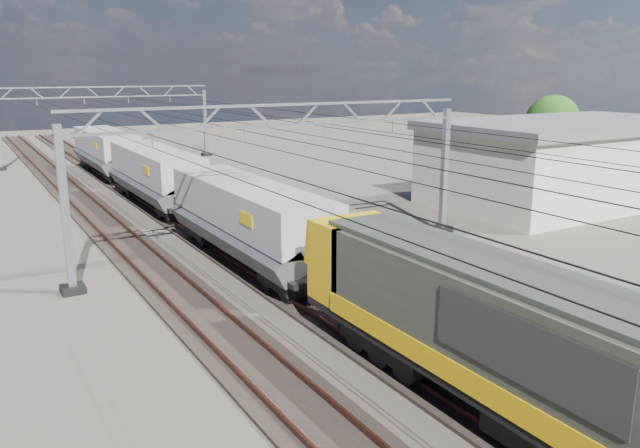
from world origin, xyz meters
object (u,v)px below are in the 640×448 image
hopper_wagon_lead (248,217)px  industrial_shed (568,161)px  locomotive (603,381)px  hopper_wagon_third (106,149)px  catenary_gantry_mid (286,175)px  tree_far (557,124)px  catenary_gantry_far (108,121)px  hopper_wagon_mid (156,173)px

hopper_wagon_lead → industrial_shed: industrial_shed is taller
locomotive → hopper_wagon_third: bearing=90.0°
catenary_gantry_mid → tree_far: bearing=17.9°
hopper_wagon_third → catenary_gantry_mid: bearing=-85.9°
catenary_gantry_far → industrial_shed: size_ratio=1.07×
tree_far → catenary_gantry_mid: bearing=-162.1°
locomotive → tree_far: (32.32, 27.66, 1.88)m
hopper_wagon_mid → industrial_shed: size_ratio=0.70×
catenary_gantry_mid → locomotive: size_ratio=0.94×
tree_far → hopper_wagon_third: bearing=150.3°
catenary_gantry_far → hopper_wagon_lead: 36.27m
tree_far → industrial_shed: bearing=-136.9°
hopper_wagon_lead → industrial_shed: (24.00, 2.17, 0.49)m
catenary_gantry_far → hopper_wagon_mid: (-2.00, -21.97, -1.67)m
catenary_gantry_mid → tree_far: size_ratio=3.01×
hopper_wagon_third → tree_far: (32.32, -18.44, 1.98)m
hopper_wagon_lead → tree_far: size_ratio=1.96×
catenary_gantry_far → industrial_shed: bearing=-57.1°
hopper_wagon_lead → hopper_wagon_mid: same height
industrial_shed → hopper_wagon_lead: bearing=-174.8°
hopper_wagon_mid → tree_far: bearing=-7.5°
catenary_gantry_far → hopper_wagon_third: bearing=-104.4°
hopper_wagon_mid → industrial_shed: 26.85m
catenary_gantry_far → tree_far: (30.32, -26.21, 0.30)m
catenary_gantry_far → hopper_wagon_mid: bearing=-95.2°
hopper_wagon_lead → tree_far: bearing=17.1°
industrial_shed → tree_far: tree_far is taller
industrial_shed → tree_far: 11.49m
catenary_gantry_far → hopper_wagon_third: (-2.00, -7.77, -1.67)m
catenary_gantry_far → hopper_wagon_lead: (-2.00, -36.17, -1.67)m
locomotive → hopper_wagon_third: locomotive is taller
locomotive → catenary_gantry_far: bearing=87.9°
hopper_wagon_third → industrial_shed: size_ratio=0.70×
hopper_wagon_lead → catenary_gantry_mid: bearing=4.9°
hopper_wagon_third → tree_far: size_ratio=1.96×
catenary_gantry_mid → catenary_gantry_far: size_ratio=1.00×
hopper_wagon_mid → hopper_wagon_third: same height
catenary_gantry_mid → hopper_wagon_lead: catenary_gantry_mid is taller
catenary_gantry_mid → hopper_wagon_third: bearing=94.1°
hopper_wagon_mid → hopper_wagon_third: (0.00, 14.20, 0.00)m
hopper_wagon_lead → industrial_shed: size_ratio=0.70×
hopper_wagon_lead → industrial_shed: bearing=5.2°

